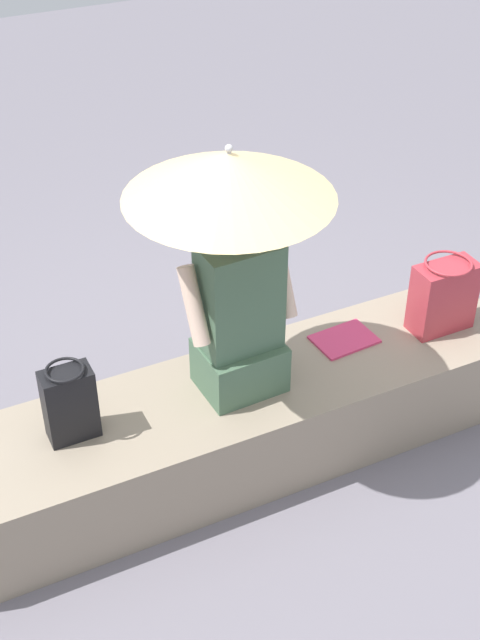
{
  "coord_description": "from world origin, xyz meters",
  "views": [
    {
      "loc": [
        1.26,
        2.58,
        2.87
      ],
      "look_at": [
        0.0,
        -0.01,
        0.77
      ],
      "focal_mm": 49.03,
      "sensor_mm": 36.0,
      "label": 1
    }
  ],
  "objects_px": {
    "magazine": "(344,339)",
    "tote_bag_canvas": "(443,296)",
    "person_seated": "(239,312)",
    "handbag_black": "(70,403)",
    "parasol": "(229,176)"
  },
  "relations": [
    {
      "from": "parasol",
      "to": "magazine",
      "type": "height_order",
      "value": "parasol"
    },
    {
      "from": "person_seated",
      "to": "parasol",
      "type": "distance_m",
      "value": 0.64
    },
    {
      "from": "tote_bag_canvas",
      "to": "magazine",
      "type": "xyz_separation_m",
      "value": [
        0.45,
        -0.1,
        -0.17
      ]
    },
    {
      "from": "person_seated",
      "to": "handbag_black",
      "type": "height_order",
      "value": "person_seated"
    },
    {
      "from": "tote_bag_canvas",
      "to": "person_seated",
      "type": "bearing_deg",
      "value": -1.71
    },
    {
      "from": "handbag_black",
      "to": "tote_bag_canvas",
      "type": "distance_m",
      "value": 1.76
    },
    {
      "from": "handbag_black",
      "to": "magazine",
      "type": "height_order",
      "value": "handbag_black"
    },
    {
      "from": "tote_bag_canvas",
      "to": "magazine",
      "type": "relative_size",
      "value": 1.28
    },
    {
      "from": "magazine",
      "to": "tote_bag_canvas",
      "type": "bearing_deg",
      "value": 163.52
    },
    {
      "from": "person_seated",
      "to": "magazine",
      "type": "xyz_separation_m",
      "value": [
        -0.57,
        -0.07,
        -0.38
      ]
    },
    {
      "from": "person_seated",
      "to": "magazine",
      "type": "relative_size",
      "value": 3.21
    },
    {
      "from": "tote_bag_canvas",
      "to": "parasol",
      "type": "bearing_deg",
      "value": -0.13
    },
    {
      "from": "handbag_black",
      "to": "magazine",
      "type": "xyz_separation_m",
      "value": [
        -1.31,
        -0.06,
        -0.16
      ]
    },
    {
      "from": "parasol",
      "to": "magazine",
      "type": "xyz_separation_m",
      "value": [
        -0.63,
        -0.1,
        -1.02
      ]
    },
    {
      "from": "magazine",
      "to": "person_seated",
      "type": "bearing_deg",
      "value": 3.34
    }
  ]
}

